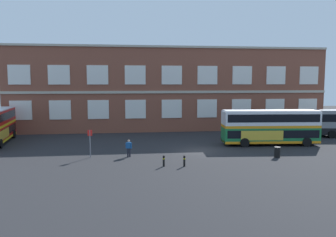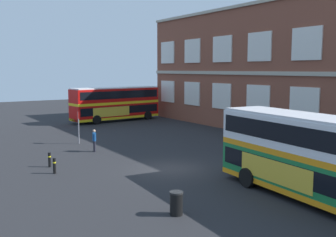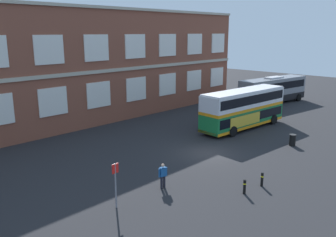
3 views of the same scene
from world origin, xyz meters
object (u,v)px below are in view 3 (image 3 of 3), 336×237
object	(u,v)px
waiting_passenger	(163,175)
safety_bollard_east	(262,179)
bus_stand_flag	(116,181)
safety_bollard_west	(245,186)
station_litter_bin	(292,140)
double_decker_middle	(244,108)
touring_coach	(273,90)

from	to	relation	value
waiting_passenger	safety_bollard_east	distance (m)	6.55
safety_bollard_east	bus_stand_flag	bearing A→B (deg)	151.43
waiting_passenger	safety_bollard_east	size ratio (longest dim) A/B	1.79
bus_stand_flag	safety_bollard_west	bearing A→B (deg)	-33.27
station_litter_bin	safety_bollard_west	bearing A→B (deg)	-169.29
double_decker_middle	station_litter_bin	bearing A→B (deg)	-107.70
double_decker_middle	waiting_passenger	distance (m)	17.02
station_litter_bin	safety_bollard_east	size ratio (longest dim) A/B	1.08
double_decker_middle	safety_bollard_east	world-z (taller)	double_decker_middle
touring_coach	safety_bollard_east	bearing A→B (deg)	-153.46
safety_bollard_west	bus_stand_flag	bearing A→B (deg)	146.73
bus_stand_flag	safety_bollard_east	world-z (taller)	bus_stand_flag
double_decker_middle	touring_coach	world-z (taller)	double_decker_middle
double_decker_middle	waiting_passenger	world-z (taller)	double_decker_middle
touring_coach	station_litter_bin	bearing A→B (deg)	-147.06
waiting_passenger	safety_bollard_east	bearing A→B (deg)	-43.40
bus_stand_flag	station_litter_bin	xyz separation A→B (m)	(18.08, -2.23, -1.12)
touring_coach	station_litter_bin	distance (m)	19.50
touring_coach	safety_bollard_east	xyz separation A→B (m)	(-25.94, -12.95, -1.42)
waiting_passenger	station_litter_bin	size ratio (longest dim) A/B	1.65
safety_bollard_west	safety_bollard_east	xyz separation A→B (m)	(1.78, -0.22, 0.00)
bus_stand_flag	station_litter_bin	distance (m)	18.25
safety_bollard_west	safety_bollard_east	world-z (taller)	same
double_decker_middle	touring_coach	xyz separation A→B (m)	(14.27, 4.14, -0.24)
bus_stand_flag	waiting_passenger	bearing A→B (deg)	-1.86
waiting_passenger	safety_bollard_east	xyz separation A→B (m)	(4.75, -4.49, -0.44)
waiting_passenger	station_litter_bin	world-z (taller)	waiting_passenger
double_decker_middle	touring_coach	size ratio (longest dim) A/B	0.91
station_litter_bin	safety_bollard_east	xyz separation A→B (m)	(-9.61, -2.38, -0.03)
double_decker_middle	station_litter_bin	size ratio (longest dim) A/B	10.84
double_decker_middle	bus_stand_flag	world-z (taller)	double_decker_middle
double_decker_middle	waiting_passenger	xyz separation A→B (m)	(-16.41, -4.33, -1.22)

